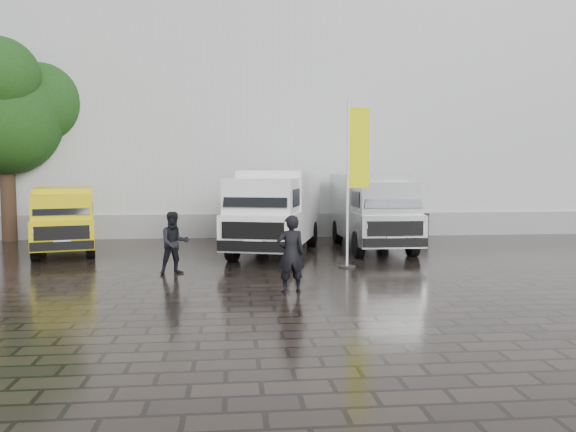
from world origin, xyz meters
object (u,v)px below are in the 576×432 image
Objects in this scene: van_yellow at (64,221)px; person_front at (291,254)px; person_tent at (174,243)px; flagpole at (354,175)px; wheelie_bin at (421,225)px; van_silver at (372,212)px; van_white at (276,212)px.

person_front is (7.11, -6.98, -0.21)m from van_yellow.
person_tent is (4.18, -4.36, -0.26)m from van_yellow.
flagpole reaches higher than wheelie_bin.
person_front is 3.93m from person_tent.
person_front is (-6.70, -10.46, 0.40)m from wheelie_bin.
person_front is at bearing -116.99° from van_silver.
wheelie_bin is at bearing 58.02° from flagpole.
van_white is 4.90m from person_tent.
flagpole is at bearing -110.84° from van_silver.
person_tent is at bearing -145.70° from van_silver.
person_tent is (-6.59, -4.41, -0.48)m from van_silver.
person_tent is (-2.93, 2.62, -0.05)m from person_front.
van_silver is 6.16× the size of wheelie_bin.
wheelie_bin is at bearing 19.28° from person_tent.
van_yellow is at bearing 113.92° from person_tent.
person_front is 1.06× the size of person_tent.
van_silver reaches higher than person_front.
wheelie_bin is 0.56× the size of person_front.
van_white is (7.25, -0.59, 0.30)m from van_yellow.
van_white is 3.82× the size of person_tent.
van_yellow is at bearing -50.36° from person_front.
van_yellow is at bearing 157.87° from flagpole.
van_silver is 7.94m from person_front.
van_silver is (3.51, 0.64, -0.07)m from van_white.
van_silver is 3.42× the size of person_front.
van_yellow is 6.04m from person_tent.
van_yellow reaches higher than person_front.
van_white reaches higher than van_yellow.
person_front is (-2.16, -3.21, -1.79)m from flagpole.
van_white is 6.50× the size of wheelie_bin.
wheelie_bin is at bearing 48.01° from van_white.
person_tent is (-3.07, -3.77, -0.56)m from van_white.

